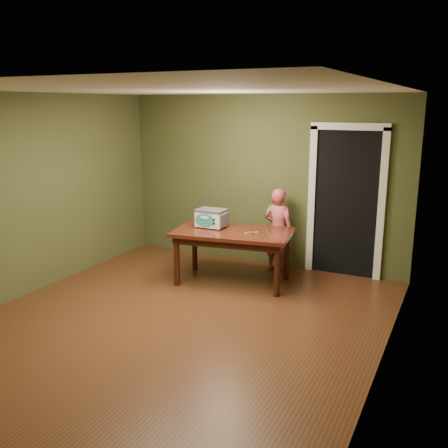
% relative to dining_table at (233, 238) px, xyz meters
% --- Properties ---
extents(floor, '(5.00, 5.00, 0.00)m').
position_rel_dining_table_xyz_m(floor, '(0.00, -1.45, -0.65)').
color(floor, '#552E18').
rests_on(floor, ground).
extents(room_shell, '(4.52, 5.02, 2.61)m').
position_rel_dining_table_xyz_m(room_shell, '(0.00, -1.45, 1.06)').
color(room_shell, '#474C28').
rests_on(room_shell, ground).
extents(doorway, '(1.10, 0.66, 2.25)m').
position_rel_dining_table_xyz_m(doorway, '(1.30, 1.33, 0.41)').
color(doorway, black).
rests_on(doorway, ground).
extents(dining_table, '(1.72, 1.14, 0.75)m').
position_rel_dining_table_xyz_m(dining_table, '(0.00, 0.00, 0.00)').
color(dining_table, '#36140C').
rests_on(dining_table, floor).
extents(toy_oven, '(0.43, 0.30, 0.26)m').
position_rel_dining_table_xyz_m(toy_oven, '(-0.36, 0.04, 0.24)').
color(toy_oven, '#4C4F54').
rests_on(toy_oven, dining_table).
extents(baking_pan, '(0.10, 0.10, 0.02)m').
position_rel_dining_table_xyz_m(baking_pan, '(0.28, -0.04, 0.11)').
color(baking_pan, silver).
rests_on(baking_pan, dining_table).
extents(spatula, '(0.14, 0.15, 0.01)m').
position_rel_dining_table_xyz_m(spatula, '(0.28, -0.00, 0.10)').
color(spatula, '#D2CC5B').
rests_on(spatula, dining_table).
extents(child, '(0.48, 0.34, 1.26)m').
position_rel_dining_table_xyz_m(child, '(0.39, 0.75, -0.02)').
color(child, '#C14F57').
rests_on(child, floor).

